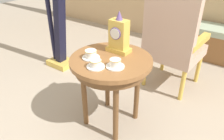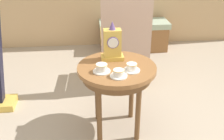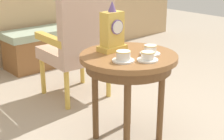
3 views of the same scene
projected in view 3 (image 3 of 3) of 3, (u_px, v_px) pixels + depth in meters
The scene contains 7 objects.
side_table at pixel (128, 66), 2.23m from camera, with size 0.65×0.65×0.63m.
teacup_left at pixel (123, 56), 2.05m from camera, with size 0.14×0.14×0.07m.
teacup_right at pixel (148, 57), 2.06m from camera, with size 0.13×0.13×0.06m.
teacup_center at pixel (150, 50), 2.19m from camera, with size 0.14×0.14×0.06m.
mantel_clock at pixel (112, 31), 2.24m from camera, with size 0.19×0.11×0.34m.
armchair at pixel (80, 35), 2.90m from camera, with size 0.57×0.56×1.14m.
window_bench at pixel (48, 46), 3.96m from camera, with size 1.03×0.40×0.44m.
Camera 3 is at (-1.40, -1.43, 1.26)m, focal length 53.75 mm.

